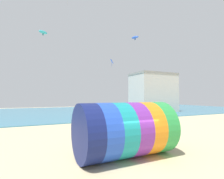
{
  "coord_description": "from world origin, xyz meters",
  "views": [
    {
      "loc": [
        -5.76,
        -9.4,
        3.85
      ],
      "look_at": [
        -0.21,
        2.54,
        4.4
      ],
      "focal_mm": 28.0,
      "sensor_mm": 36.0,
      "label": 1
    }
  ],
  "objects_px": {
    "kite_handler": "(168,134)",
    "kite_blue_parafoil": "(135,37)",
    "giant_inflatable_tube": "(125,129)",
    "kite_blue_diamond": "(112,61)",
    "kite_cyan_parafoil": "(43,32)"
  },
  "relations": [
    {
      "from": "kite_handler",
      "to": "kite_blue_parafoil",
      "type": "distance_m",
      "value": 15.54
    },
    {
      "from": "kite_blue_parafoil",
      "to": "kite_blue_diamond",
      "type": "relative_size",
      "value": 0.98
    },
    {
      "from": "kite_blue_diamond",
      "to": "kite_cyan_parafoil",
      "type": "bearing_deg",
      "value": -145.68
    },
    {
      "from": "kite_handler",
      "to": "kite_cyan_parafoil",
      "type": "relative_size",
      "value": 1.71
    },
    {
      "from": "giant_inflatable_tube",
      "to": "kite_blue_diamond",
      "type": "relative_size",
      "value": 5.07
    },
    {
      "from": "giant_inflatable_tube",
      "to": "kite_blue_parafoil",
      "type": "bearing_deg",
      "value": 54.65
    },
    {
      "from": "giant_inflatable_tube",
      "to": "kite_cyan_parafoil",
      "type": "xyz_separation_m",
      "value": [
        -4.58,
        8.68,
        8.62
      ]
    },
    {
      "from": "kite_blue_parafoil",
      "to": "giant_inflatable_tube",
      "type": "bearing_deg",
      "value": -125.35
    },
    {
      "from": "giant_inflatable_tube",
      "to": "kite_cyan_parafoil",
      "type": "relative_size",
      "value": 6.43
    },
    {
      "from": "kite_handler",
      "to": "kite_blue_parafoil",
      "type": "bearing_deg",
      "value": 71.83
    },
    {
      "from": "kite_handler",
      "to": "kite_blue_parafoil",
      "type": "xyz_separation_m",
      "value": [
        3.25,
        9.91,
        11.52
      ]
    },
    {
      "from": "giant_inflatable_tube",
      "to": "kite_handler",
      "type": "distance_m",
      "value": 4.78
    },
    {
      "from": "kite_handler",
      "to": "kite_blue_diamond",
      "type": "relative_size",
      "value": 1.35
    },
    {
      "from": "kite_cyan_parafoil",
      "to": "kite_handler",
      "type": "bearing_deg",
      "value": -39.6
    },
    {
      "from": "kite_blue_parafoil",
      "to": "kite_cyan_parafoil",
      "type": "xyz_separation_m",
      "value": [
        -12.4,
        -2.34,
        -2.01
      ]
    }
  ]
}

